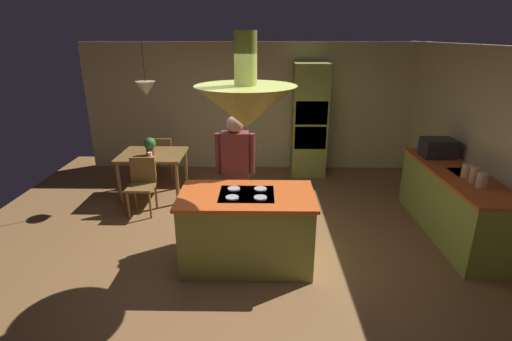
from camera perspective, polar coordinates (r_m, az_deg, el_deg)
name	(u,v)px	position (r m, az deg, el deg)	size (l,w,h in m)	color
ground	(248,253)	(5.07, -1.23, -12.25)	(8.16, 8.16, 0.00)	olive
wall_back	(253,107)	(7.87, -0.39, 9.44)	(6.80, 0.10, 2.55)	beige
wall_right	(503,152)	(5.79, 33.00, 2.40)	(0.10, 7.20, 2.55)	beige
kitchen_island	(247,229)	(4.66, -1.36, -8.70)	(1.60, 0.91, 0.94)	#939E42
counter_run_right	(452,202)	(6.00, 27.32, -4.25)	(0.73, 2.30, 0.92)	#939E42
oven_tower	(309,121)	(7.57, 7.98, 7.40)	(0.66, 0.62, 2.18)	#939E42
dining_table	(153,159)	(6.78, -15.19, 1.66)	(1.08, 0.89, 0.76)	brown
person_at_island	(235,169)	(5.12, -3.10, 0.25)	(0.53, 0.23, 1.70)	tan
range_hood	(246,104)	(4.16, -1.53, 9.91)	(1.10, 1.10, 1.00)	#939E42
pendant_light_over_table	(146,88)	(6.52, -16.15, 11.74)	(0.32, 0.32, 0.82)	beige
chair_facing_island	(142,182)	(6.23, -16.67, -1.61)	(0.40, 0.40, 0.87)	brown
chair_by_back_wall	(163,156)	(7.44, -13.74, 2.12)	(0.40, 0.40, 0.87)	brown
potted_plant_on_table	(150,145)	(6.63, -15.59, 3.65)	(0.20, 0.20, 0.30)	#99382D
cup_on_table	(150,155)	(6.53, -15.59, 2.27)	(0.07, 0.07, 0.09)	white
canister_flour	(482,180)	(5.35, 30.74, -1.27)	(0.13, 0.13, 0.20)	#E0B78C
canister_sugar	(474,175)	(5.49, 29.88, -0.55)	(0.11, 0.11, 0.21)	#E0B78C
canister_tea	(467,171)	(5.65, 29.02, -0.05)	(0.13, 0.13, 0.18)	#E0B78C
microwave_on_counter	(438,148)	(6.39, 25.57, 3.07)	(0.46, 0.36, 0.28)	#232326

